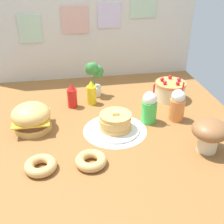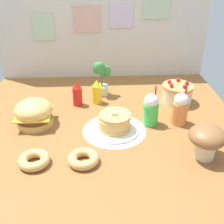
{
  "view_description": "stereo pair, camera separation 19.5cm",
  "coord_description": "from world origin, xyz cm",
  "px_view_note": "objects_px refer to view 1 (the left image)",
  "views": [
    {
      "loc": [
        -26.07,
        -163.18,
        108.55
      ],
      "look_at": [
        3.16,
        4.19,
        12.38
      ],
      "focal_mm": 46.19,
      "sensor_mm": 36.0,
      "label": 1
    },
    {
      "loc": [
        -6.71,
        -165.43,
        108.55
      ],
      "look_at": [
        3.16,
        4.19,
        12.38
      ],
      "focal_mm": 46.19,
      "sensor_mm": 36.0,
      "label": 2
    }
  ],
  "objects_px": {
    "donut_chocolate": "(91,160)",
    "cream_soda_cup": "(149,107)",
    "burger": "(31,117)",
    "layer_cake": "(170,90)",
    "ketchup_bottle": "(72,96)",
    "pancake_stack": "(115,123)",
    "orange_float_cup": "(177,105)",
    "mushroom_stool": "(210,133)",
    "donut_pink_glaze": "(41,165)",
    "potted_plant": "(94,77)",
    "mustard_bottle": "(92,93)"
  },
  "relations": [
    {
      "from": "donut_chocolate",
      "to": "cream_soda_cup",
      "type": "bearing_deg",
      "value": 41.24
    },
    {
      "from": "burger",
      "to": "ketchup_bottle",
      "type": "bearing_deg",
      "value": 43.65
    },
    {
      "from": "burger",
      "to": "layer_cake",
      "type": "xyz_separation_m",
      "value": [
        1.09,
        0.28,
        -0.01
      ]
    },
    {
      "from": "burger",
      "to": "cream_soda_cup",
      "type": "distance_m",
      "value": 0.82
    },
    {
      "from": "pancake_stack",
      "to": "mushroom_stool",
      "type": "xyz_separation_m",
      "value": [
        0.52,
        -0.31,
        0.07
      ]
    },
    {
      "from": "donut_chocolate",
      "to": "layer_cake",
      "type": "bearing_deg",
      "value": 44.77
    },
    {
      "from": "mushroom_stool",
      "to": "layer_cake",
      "type": "bearing_deg",
      "value": 88.84
    },
    {
      "from": "layer_cake",
      "to": "donut_pink_glaze",
      "type": "xyz_separation_m",
      "value": [
        -1.02,
        -0.72,
        -0.05
      ]
    },
    {
      "from": "ketchup_bottle",
      "to": "pancake_stack",
      "type": "bearing_deg",
      "value": -56.0
    },
    {
      "from": "layer_cake",
      "to": "mushroom_stool",
      "type": "xyz_separation_m",
      "value": [
        -0.01,
        -0.71,
        0.05
      ]
    },
    {
      "from": "burger",
      "to": "donut_pink_glaze",
      "type": "relative_size",
      "value": 1.43
    },
    {
      "from": "cream_soda_cup",
      "to": "orange_float_cup",
      "type": "distance_m",
      "value": 0.21
    },
    {
      "from": "potted_plant",
      "to": "mushroom_stool",
      "type": "height_order",
      "value": "potted_plant"
    },
    {
      "from": "donut_pink_glaze",
      "to": "mushroom_stool",
      "type": "xyz_separation_m",
      "value": [
        1.0,
        0.01,
        0.1
      ]
    },
    {
      "from": "pancake_stack",
      "to": "potted_plant",
      "type": "bearing_deg",
      "value": 97.06
    },
    {
      "from": "orange_float_cup",
      "to": "donut_pink_glaze",
      "type": "relative_size",
      "value": 1.61
    },
    {
      "from": "orange_float_cup",
      "to": "ketchup_bottle",
      "type": "bearing_deg",
      "value": 156.18
    },
    {
      "from": "orange_float_cup",
      "to": "potted_plant",
      "type": "xyz_separation_m",
      "value": [
        -0.54,
        0.5,
        0.05
      ]
    },
    {
      "from": "pancake_stack",
      "to": "donut_chocolate",
      "type": "distance_m",
      "value": 0.39
    },
    {
      "from": "mustard_bottle",
      "to": "donut_chocolate",
      "type": "distance_m",
      "value": 0.76
    },
    {
      "from": "ketchup_bottle",
      "to": "donut_pink_glaze",
      "type": "bearing_deg",
      "value": -106.82
    },
    {
      "from": "orange_float_cup",
      "to": "donut_chocolate",
      "type": "xyz_separation_m",
      "value": [
        -0.67,
        -0.4,
        -0.09
      ]
    },
    {
      "from": "potted_plant",
      "to": "ketchup_bottle",
      "type": "bearing_deg",
      "value": -137.75
    },
    {
      "from": "potted_plant",
      "to": "mushroom_stool",
      "type": "distance_m",
      "value": 1.07
    },
    {
      "from": "burger",
      "to": "pancake_stack",
      "type": "xyz_separation_m",
      "value": [
        0.56,
        -0.12,
        -0.03
      ]
    },
    {
      "from": "burger",
      "to": "mushroom_stool",
      "type": "height_order",
      "value": "mushroom_stool"
    },
    {
      "from": "orange_float_cup",
      "to": "donut_chocolate",
      "type": "distance_m",
      "value": 0.78
    },
    {
      "from": "pancake_stack",
      "to": "cream_soda_cup",
      "type": "height_order",
      "value": "cream_soda_cup"
    },
    {
      "from": "burger",
      "to": "donut_pink_glaze",
      "type": "bearing_deg",
      "value": -80.85
    },
    {
      "from": "ketchup_bottle",
      "to": "donut_pink_glaze",
      "type": "relative_size",
      "value": 1.08
    },
    {
      "from": "layer_cake",
      "to": "donut_pink_glaze",
      "type": "relative_size",
      "value": 1.34
    },
    {
      "from": "potted_plant",
      "to": "mushroom_stool",
      "type": "bearing_deg",
      "value": -56.58
    },
    {
      "from": "ketchup_bottle",
      "to": "potted_plant",
      "type": "bearing_deg",
      "value": 42.25
    },
    {
      "from": "mustard_bottle",
      "to": "mushroom_stool",
      "type": "bearing_deg",
      "value": -49.66
    },
    {
      "from": "burger",
      "to": "cream_soda_cup",
      "type": "xyz_separation_m",
      "value": [
        0.82,
        -0.05,
        0.03
      ]
    },
    {
      "from": "burger",
      "to": "mushroom_stool",
      "type": "distance_m",
      "value": 1.16
    },
    {
      "from": "burger",
      "to": "potted_plant",
      "type": "bearing_deg",
      "value": 43.09
    },
    {
      "from": "burger",
      "to": "pancake_stack",
      "type": "distance_m",
      "value": 0.57
    },
    {
      "from": "layer_cake",
      "to": "potted_plant",
      "type": "distance_m",
      "value": 0.63
    },
    {
      "from": "layer_cake",
      "to": "mushroom_stool",
      "type": "height_order",
      "value": "mushroom_stool"
    },
    {
      "from": "donut_pink_glaze",
      "to": "potted_plant",
      "type": "xyz_separation_m",
      "value": [
        0.41,
        0.9,
        0.13
      ]
    },
    {
      "from": "burger",
      "to": "mushroom_stool",
      "type": "xyz_separation_m",
      "value": [
        1.07,
        -0.44,
        0.04
      ]
    },
    {
      "from": "mustard_bottle",
      "to": "donut_chocolate",
      "type": "height_order",
      "value": "mustard_bottle"
    },
    {
      "from": "donut_pink_glaze",
      "to": "mushroom_stool",
      "type": "bearing_deg",
      "value": 0.55
    },
    {
      "from": "mustard_bottle",
      "to": "mushroom_stool",
      "type": "distance_m",
      "value": 0.97
    },
    {
      "from": "donut_pink_glaze",
      "to": "mustard_bottle",
      "type": "bearing_deg",
      "value": 63.58
    },
    {
      "from": "layer_cake",
      "to": "orange_float_cup",
      "type": "height_order",
      "value": "orange_float_cup"
    },
    {
      "from": "cream_soda_cup",
      "to": "orange_float_cup",
      "type": "bearing_deg",
      "value": -0.28
    },
    {
      "from": "mustard_bottle",
      "to": "donut_pink_glaze",
      "type": "xyz_separation_m",
      "value": [
        -0.37,
        -0.75,
        -0.06
      ]
    },
    {
      "from": "layer_cake",
      "to": "ketchup_bottle",
      "type": "distance_m",
      "value": 0.8
    }
  ]
}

